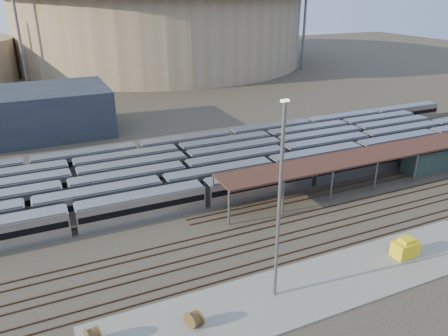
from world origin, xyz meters
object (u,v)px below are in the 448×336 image
at_px(cable_reel_east, 93,336).
at_px(yellow_equipment, 405,249).
at_px(teal_boxcar, 440,159).
at_px(yard_light_pole, 279,205).
at_px(cable_reel_west, 194,319).

relative_size(cable_reel_east, yellow_equipment, 0.58).
relative_size(teal_boxcar, yard_light_pole, 0.73).
distance_m(teal_boxcar, yard_light_pole, 49.55).
bearing_deg(teal_boxcar, yard_light_pole, -157.43).
relative_size(cable_reel_west, yard_light_pole, 0.08).
bearing_deg(cable_reel_east, yellow_equipment, -1.64).
bearing_deg(yellow_equipment, cable_reel_east, 177.01).
bearing_deg(teal_boxcar, cable_reel_east, -164.14).
bearing_deg(cable_reel_east, yard_light_pole, -2.48).
distance_m(yard_light_pole, yellow_equipment, 20.47).
height_order(teal_boxcar, yard_light_pole, yard_light_pole).
relative_size(yard_light_pole, yellow_equipment, 6.86).
bearing_deg(cable_reel_east, teal_boxcar, 15.40).
xyz_separation_m(cable_reel_west, cable_reel_east, (-9.12, 1.66, 0.06)).
height_order(yard_light_pole, yellow_equipment, yard_light_pole).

